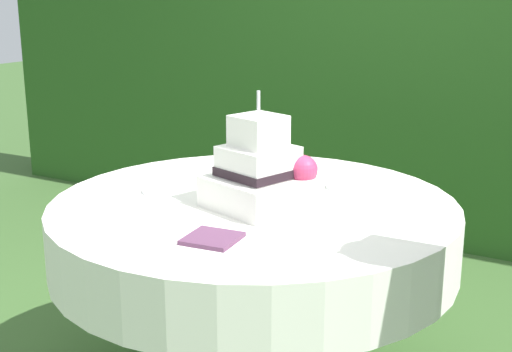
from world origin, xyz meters
name	(u,v)px	position (x,y,z in m)	size (l,w,h in m)	color
foliage_hedge	(435,12)	(0.00, 2.07, 1.34)	(6.31, 0.43, 2.68)	#28561E
cake_table	(254,232)	(0.00, 0.00, 0.65)	(1.42, 1.42, 0.76)	#4C4C51
wedding_cake	(261,174)	(0.05, -0.04, 0.88)	(0.37, 0.37, 0.40)	white
serving_plate_near	(342,186)	(0.20, 0.31, 0.77)	(0.12, 0.12, 0.01)	white
serving_plate_far	(158,190)	(-0.36, -0.07, 0.77)	(0.11, 0.11, 0.01)	white
napkin_stack	(212,238)	(0.09, -0.40, 0.77)	(0.15, 0.15, 0.01)	#603856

